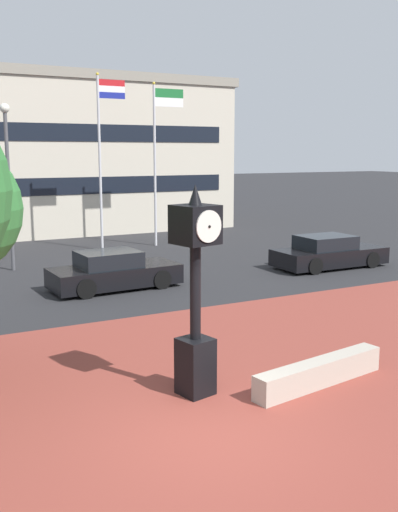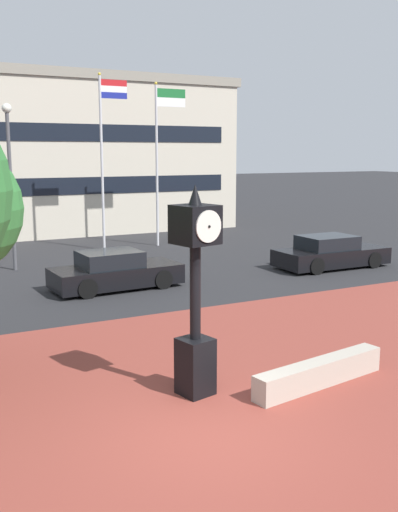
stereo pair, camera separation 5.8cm
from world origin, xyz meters
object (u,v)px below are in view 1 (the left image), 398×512
at_px(street_clock, 195,293).
at_px(street_lamp_post, 8,169).
at_px(car_street_far, 113,272).
at_px(civic_building, 35,154).
at_px(flagpole_primary, 102,150).
at_px(car_street_near, 328,253).
at_px(flagpole_secondary, 158,151).

relative_size(street_clock, street_lamp_post, 0.63).
height_order(car_street_far, civic_building, civic_building).
bearing_deg(flagpole_primary, civic_building, 95.40).
bearing_deg(car_street_near, street_clock, -49.97).
bearing_deg(street_lamp_post, flagpole_secondary, 22.09).
xyz_separation_m(flagpole_primary, street_lamp_post, (-4.72, -3.04, -0.73)).
height_order(street_clock, civic_building, civic_building).
relative_size(car_street_near, civic_building, 0.21).
bearing_deg(street_clock, street_lamp_post, 80.66).
height_order(car_street_near, street_lamp_post, street_lamp_post).
distance_m(car_street_near, street_lamp_post, 12.75).
distance_m(street_clock, flagpole_secondary, 18.26).
height_order(street_clock, car_street_far, street_clock).
bearing_deg(flagpole_secondary, car_street_far, -123.24).
bearing_deg(street_lamp_post, flagpole_primary, 32.81).
relative_size(flagpole_secondary, street_lamp_post, 1.23).
distance_m(street_clock, flagpole_primary, 17.45).
bearing_deg(street_lamp_post, civic_building, 73.30).
xyz_separation_m(car_street_near, car_street_far, (-8.78, 0.45, -0.00)).
bearing_deg(car_street_near, car_street_far, -92.39).
xyz_separation_m(street_clock, car_street_far, (1.58, 8.98, -1.39)).
distance_m(car_street_far, street_lamp_post, 6.26).
bearing_deg(civic_building, car_street_far, -94.69).
xyz_separation_m(car_street_near, flagpole_primary, (-6.43, 8.26, 4.02)).
bearing_deg(car_street_far, car_street_near, 84.14).
bearing_deg(street_clock, flagpole_primary, 64.20).
bearing_deg(car_street_near, street_lamp_post, -114.53).
bearing_deg(car_street_far, civic_building, 172.36).
bearing_deg(car_street_near, flagpole_secondary, -155.56).
height_order(car_street_near, civic_building, civic_building).
height_order(car_street_far, flagpole_primary, flagpole_primary).
relative_size(car_street_far, flagpole_secondary, 0.56).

